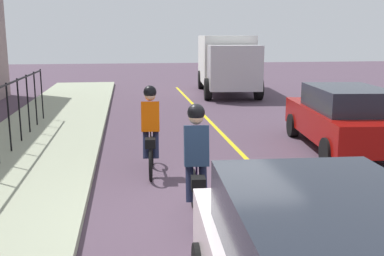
% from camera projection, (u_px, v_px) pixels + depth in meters
% --- Properties ---
extents(ground_plane, '(80.00, 80.00, 0.00)m').
position_uv_depth(ground_plane, '(201.00, 218.00, 7.08)').
color(ground_plane, '#4C3A4A').
extents(lane_line_centre, '(36.00, 0.12, 0.01)m').
position_uv_depth(lane_line_centre, '(299.00, 212.00, 7.30)').
color(lane_line_centre, yellow).
rests_on(lane_line_centre, ground).
extents(cyclist_lead, '(1.71, 0.39, 1.83)m').
position_uv_depth(cyclist_lead, '(151.00, 131.00, 9.13)').
color(cyclist_lead, black).
rests_on(cyclist_lead, ground).
extents(cyclist_follow, '(1.71, 0.39, 1.83)m').
position_uv_depth(cyclist_follow, '(196.00, 165.00, 6.75)').
color(cyclist_follow, black).
rests_on(cyclist_follow, ground).
extents(patrol_sedan, '(4.57, 2.30, 1.58)m').
position_uv_depth(patrol_sedan, '(344.00, 117.00, 11.13)').
color(patrol_sedan, '#920C08').
rests_on(patrol_sedan, ground).
extents(box_truck_background, '(6.90, 3.04, 2.78)m').
position_uv_depth(box_truck_background, '(227.00, 61.00, 22.11)').
color(box_truck_background, white).
rests_on(box_truck_background, ground).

